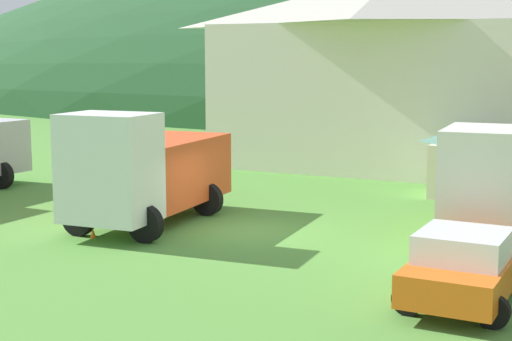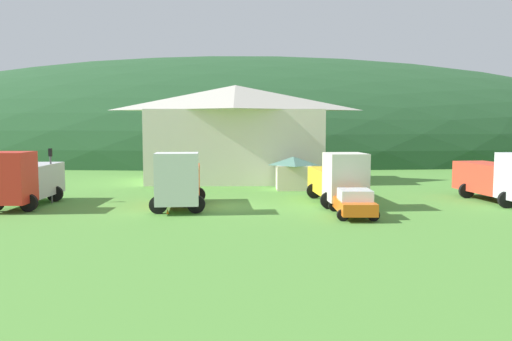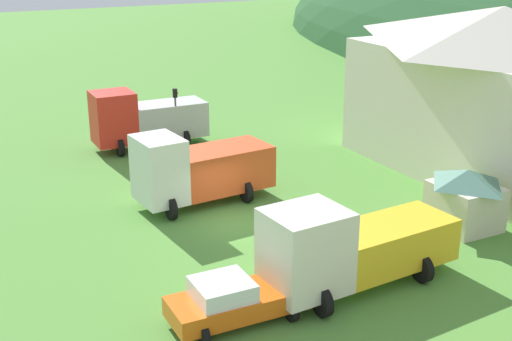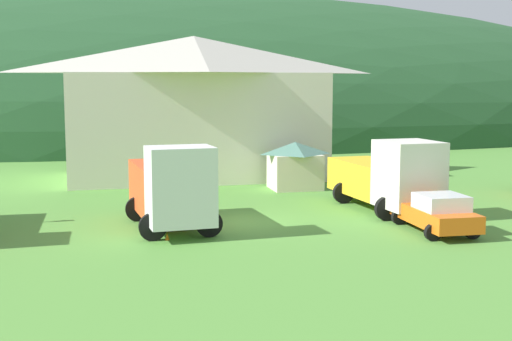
{
  "view_description": "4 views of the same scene",
  "coord_description": "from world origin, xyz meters",
  "px_view_note": "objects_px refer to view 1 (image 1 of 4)",
  "views": [
    {
      "loc": [
        10.83,
        -20.53,
        5.38
      ],
      "look_at": [
        -2.08,
        4.97,
        1.08
      ],
      "focal_mm": 54.0,
      "sensor_mm": 36.0,
      "label": 1
    },
    {
      "loc": [
        1.44,
        -33.51,
        5.37
      ],
      "look_at": [
        1.91,
        3.6,
        2.07
      ],
      "focal_mm": 35.75,
      "sensor_mm": 36.0,
      "label": 2
    },
    {
      "loc": [
        26.15,
        -12.6,
        12.67
      ],
      "look_at": [
        -2.12,
        2.03,
        1.6
      ],
      "focal_mm": 47.71,
      "sensor_mm": 36.0,
      "label": 3
    },
    {
      "loc": [
        -6.18,
        -30.24,
        6.28
      ],
      "look_at": [
        1.31,
        2.56,
        1.99
      ],
      "focal_mm": 49.22,
      "sensor_mm": 36.0,
      "label": 4
    }
  ],
  "objects_px": {
    "heavy_rig_striped": "(501,190)",
    "depot_building": "(396,69)",
    "play_shed_cream": "(472,160)",
    "heavy_rig_white": "(145,169)",
    "service_pickup_orange": "(467,264)",
    "traffic_cone_near_pickup": "(93,238)"
  },
  "relations": [
    {
      "from": "heavy_rig_striped",
      "to": "play_shed_cream",
      "type": "bearing_deg",
      "value": -167.9
    },
    {
      "from": "heavy_rig_striped",
      "to": "service_pickup_orange",
      "type": "xyz_separation_m",
      "value": [
        0.1,
        -4.68,
        -0.92
      ]
    },
    {
      "from": "heavy_rig_striped",
      "to": "traffic_cone_near_pickup",
      "type": "xyz_separation_m",
      "value": [
        -11.02,
        -3.7,
        -1.75
      ]
    },
    {
      "from": "play_shed_cream",
      "to": "service_pickup_orange",
      "type": "bearing_deg",
      "value": -79.11
    },
    {
      "from": "play_shed_cream",
      "to": "heavy_rig_white",
      "type": "xyz_separation_m",
      "value": [
        -8.25,
        -9.66,
        0.39
      ]
    },
    {
      "from": "heavy_rig_white",
      "to": "service_pickup_orange",
      "type": "bearing_deg",
      "value": 69.0
    },
    {
      "from": "depot_building",
      "to": "heavy_rig_white",
      "type": "xyz_separation_m",
      "value": [
        -3.25,
        -16.12,
        -2.92
      ]
    },
    {
      "from": "play_shed_cream",
      "to": "heavy_rig_striped",
      "type": "bearing_deg",
      "value": -73.76
    },
    {
      "from": "heavy_rig_striped",
      "to": "traffic_cone_near_pickup",
      "type": "height_order",
      "value": "heavy_rig_striped"
    },
    {
      "from": "depot_building",
      "to": "heavy_rig_striped",
      "type": "bearing_deg",
      "value": -63.17
    },
    {
      "from": "depot_building",
      "to": "traffic_cone_near_pickup",
      "type": "height_order",
      "value": "depot_building"
    },
    {
      "from": "heavy_rig_white",
      "to": "depot_building",
      "type": "bearing_deg",
      "value": 163.8
    },
    {
      "from": "service_pickup_orange",
      "to": "traffic_cone_near_pickup",
      "type": "xyz_separation_m",
      "value": [
        -11.12,
        0.99,
        -0.83
      ]
    },
    {
      "from": "heavy_rig_white",
      "to": "service_pickup_orange",
      "type": "distance_m",
      "value": 11.2
    },
    {
      "from": "service_pickup_orange",
      "to": "play_shed_cream",
      "type": "bearing_deg",
      "value": -168.31
    },
    {
      "from": "heavy_rig_striped",
      "to": "traffic_cone_near_pickup",
      "type": "relative_size",
      "value": 13.8
    },
    {
      "from": "depot_building",
      "to": "service_pickup_orange",
      "type": "distance_m",
      "value": 20.99
    },
    {
      "from": "service_pickup_orange",
      "to": "traffic_cone_near_pickup",
      "type": "relative_size",
      "value": 8.23
    },
    {
      "from": "heavy_rig_striped",
      "to": "depot_building",
      "type": "bearing_deg",
      "value": -157.31
    },
    {
      "from": "play_shed_cream",
      "to": "heavy_rig_white",
      "type": "height_order",
      "value": "heavy_rig_white"
    },
    {
      "from": "depot_building",
      "to": "heavy_rig_white",
      "type": "relative_size",
      "value": 2.48
    },
    {
      "from": "play_shed_cream",
      "to": "heavy_rig_striped",
      "type": "height_order",
      "value": "heavy_rig_striped"
    }
  ]
}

